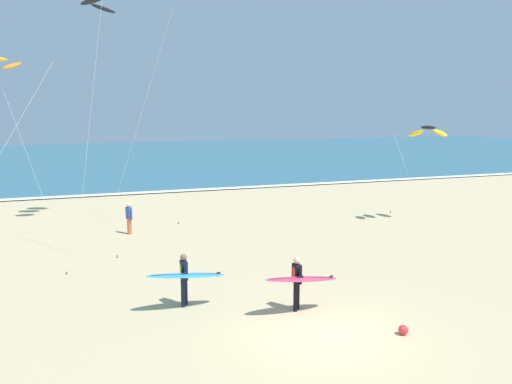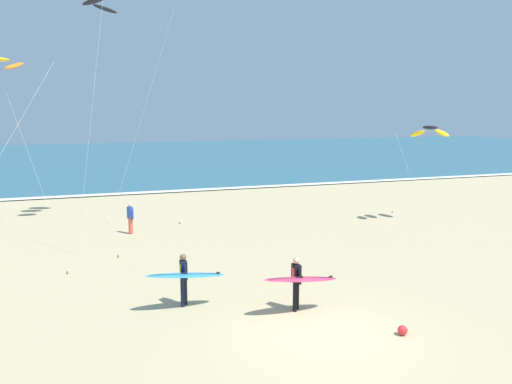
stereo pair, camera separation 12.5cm
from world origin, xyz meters
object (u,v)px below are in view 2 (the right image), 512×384
object	(u,v)px
kite_arc_charcoal_distant	(430,131)
beach_ball	(403,330)
surfer_trailing	(185,276)
bystander_blue_top	(130,218)
surfer_lead	(299,280)
kite_arc_cobalt_low	(100,2)
kite_arc_golden_near	(0,64)

from	to	relation	value
kite_arc_charcoal_distant	beach_ball	xyz separation A→B (m)	(-9.60, -11.85, -4.87)
surfer_trailing	beach_ball	xyz separation A→B (m)	(5.33, -3.92, -0.91)
kite_arc_charcoal_distant	bystander_blue_top	distance (m)	16.41
kite_arc_charcoal_distant	bystander_blue_top	bearing A→B (deg)	170.66
surfer_lead	beach_ball	size ratio (longest dim) A/B	8.56
kite_arc_cobalt_low	kite_arc_charcoal_distant	bearing A→B (deg)	-17.00
bystander_blue_top	beach_ball	bearing A→B (deg)	-67.24
bystander_blue_top	surfer_lead	bearing A→B (deg)	-71.75
kite_arc_golden_near	bystander_blue_top	world-z (taller)	kite_arc_golden_near
surfer_trailing	surfer_lead	bearing A→B (deg)	-24.75
kite_arc_cobalt_low	bystander_blue_top	xyz separation A→B (m)	(0.87, -2.47, -10.73)
kite_arc_charcoal_distant	beach_ball	distance (m)	16.01
surfer_lead	beach_ball	xyz separation A→B (m)	(2.10, -2.42, -0.91)
surfer_trailing	kite_arc_golden_near	size ratio (longest dim) A/B	0.28
kite_arc_charcoal_distant	bystander_blue_top	size ratio (longest dim) A/B	3.35
surfer_trailing	bystander_blue_top	bearing A→B (deg)	93.94
kite_arc_charcoal_distant	beach_ball	world-z (taller)	kite_arc_charcoal_distant
kite_arc_golden_near	kite_arc_charcoal_distant	size ratio (longest dim) A/B	1.67
kite_arc_golden_near	kite_arc_cobalt_low	xyz separation A→B (m)	(5.15, -2.51, 3.00)
beach_ball	kite_arc_cobalt_low	bearing A→B (deg)	112.26
kite_arc_golden_near	surfer_trailing	bearing A→B (deg)	-66.48
kite_arc_golden_near	kite_arc_charcoal_distant	distance (m)	23.22
kite_arc_cobalt_low	beach_ball	xyz separation A→B (m)	(6.92, -16.90, -11.41)
surfer_trailing	kite_arc_charcoal_distant	world-z (taller)	kite_arc_charcoal_distant
surfer_lead	beach_ball	distance (m)	3.33
surfer_trailing	kite_arc_cobalt_low	distance (m)	16.77
surfer_trailing	kite_arc_charcoal_distant	size ratio (longest dim) A/B	0.46
bystander_blue_top	kite_arc_cobalt_low	bearing A→B (deg)	109.27
beach_ball	surfer_trailing	bearing A→B (deg)	143.69
kite_arc_golden_near	beach_ball	bearing A→B (deg)	-58.12
surfer_lead	kite_arc_golden_near	xyz separation A→B (m)	(-9.98, 16.98, 7.50)
kite_arc_cobalt_low	kite_arc_charcoal_distant	xyz separation A→B (m)	(16.51, -5.05, -6.53)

